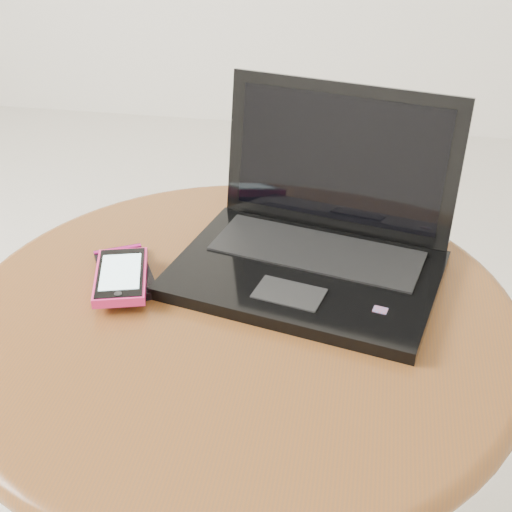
# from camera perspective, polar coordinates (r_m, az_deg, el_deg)

# --- Properties ---
(table) EXTENTS (0.68, 0.68, 0.54)m
(table) POSITION_cam_1_polar(r_m,az_deg,el_deg) (0.92, -1.34, -9.98)
(table) COLOR #5D2510
(table) RESTS_ON ground
(laptop) EXTENTS (0.37, 0.33, 0.21)m
(laptop) POSITION_cam_1_polar(r_m,az_deg,el_deg) (0.90, 4.89, 1.35)
(laptop) COLOR black
(laptop) RESTS_ON table
(phone_black) EXTENTS (0.11, 0.14, 0.01)m
(phone_black) POSITION_cam_1_polar(r_m,az_deg,el_deg) (0.91, -10.66, -1.43)
(phone_black) COLOR black
(phone_black) RESTS_ON table
(phone_pink) EXTENTS (0.09, 0.13, 0.01)m
(phone_pink) POSITION_cam_1_polar(r_m,az_deg,el_deg) (0.88, -10.98, -1.62)
(phone_pink) COLOR #EF2872
(phone_pink) RESTS_ON phone_black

